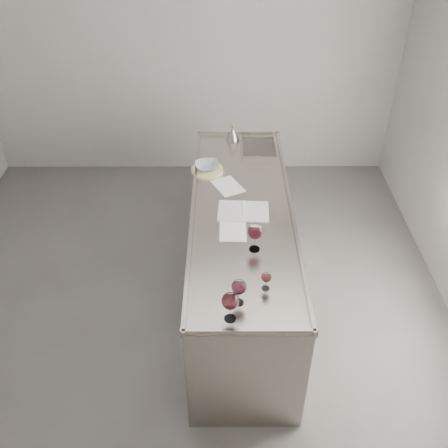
{
  "coord_description": "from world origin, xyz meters",
  "views": [
    {
      "loc": [
        0.36,
        -2.73,
        3.11
      ],
      "look_at": [
        0.36,
        0.01,
        1.02
      ],
      "focal_mm": 40.0,
      "sensor_mm": 36.0,
      "label": 1
    }
  ],
  "objects_px": {
    "wine_glass_middle": "(239,287)",
    "wine_glass_right": "(255,232)",
    "wine_glass_small": "(266,278)",
    "ceramic_bowl": "(207,166)",
    "wine_glass_left": "(230,302)",
    "counter": "(241,256)",
    "wine_funnel": "(233,135)",
    "notebook": "(243,211)"
  },
  "relations": [
    {
      "from": "wine_glass_middle",
      "to": "wine_glass_right",
      "type": "height_order",
      "value": "wine_glass_right"
    },
    {
      "from": "wine_glass_small",
      "to": "ceramic_bowl",
      "type": "xyz_separation_m",
      "value": [
        -0.39,
        1.39,
        -0.05
      ]
    },
    {
      "from": "wine_glass_left",
      "to": "wine_glass_middle",
      "type": "distance_m",
      "value": 0.14
    },
    {
      "from": "counter",
      "to": "wine_glass_right",
      "type": "xyz_separation_m",
      "value": [
        0.07,
        -0.46,
        0.62
      ]
    },
    {
      "from": "wine_funnel",
      "to": "wine_glass_small",
      "type": "bearing_deg",
      "value": -84.96
    },
    {
      "from": "wine_glass_middle",
      "to": "wine_glass_small",
      "type": "relative_size",
      "value": 1.4
    },
    {
      "from": "wine_glass_small",
      "to": "wine_funnel",
      "type": "bearing_deg",
      "value": 95.04
    },
    {
      "from": "wine_glass_left",
      "to": "notebook",
      "type": "distance_m",
      "value": 1.06
    },
    {
      "from": "wine_glass_left",
      "to": "wine_glass_small",
      "type": "bearing_deg",
      "value": 47.87
    },
    {
      "from": "wine_glass_left",
      "to": "wine_funnel",
      "type": "distance_m",
      "value": 2.16
    },
    {
      "from": "ceramic_bowl",
      "to": "wine_funnel",
      "type": "bearing_deg",
      "value": 67.2
    },
    {
      "from": "counter",
      "to": "wine_funnel",
      "type": "distance_m",
      "value": 1.2
    },
    {
      "from": "wine_glass_right",
      "to": "notebook",
      "type": "bearing_deg",
      "value": 98.1
    },
    {
      "from": "notebook",
      "to": "wine_funnel",
      "type": "xyz_separation_m",
      "value": [
        -0.06,
        1.12,
        0.05
      ]
    },
    {
      "from": "wine_glass_right",
      "to": "wine_funnel",
      "type": "relative_size",
      "value": 1.14
    },
    {
      "from": "ceramic_bowl",
      "to": "wine_glass_left",
      "type": "bearing_deg",
      "value": -84.01
    },
    {
      "from": "wine_glass_left",
      "to": "wine_funnel",
      "type": "height_order",
      "value": "wine_glass_left"
    },
    {
      "from": "counter",
      "to": "wine_glass_middle",
      "type": "relative_size",
      "value": 13.59
    },
    {
      "from": "notebook",
      "to": "wine_glass_middle",
      "type": "bearing_deg",
      "value": -90.57
    },
    {
      "from": "counter",
      "to": "ceramic_bowl",
      "type": "bearing_deg",
      "value": 116.63
    },
    {
      "from": "wine_glass_left",
      "to": "wine_funnel",
      "type": "relative_size",
      "value": 1.08
    },
    {
      "from": "wine_glass_middle",
      "to": "notebook",
      "type": "height_order",
      "value": "wine_glass_middle"
    },
    {
      "from": "wine_glass_left",
      "to": "wine_funnel",
      "type": "xyz_separation_m",
      "value": [
        0.05,
        2.16,
        -0.08
      ]
    },
    {
      "from": "wine_glass_small",
      "to": "notebook",
      "type": "bearing_deg",
      "value": 97.81
    },
    {
      "from": "wine_glass_middle",
      "to": "notebook",
      "type": "distance_m",
      "value": 0.93
    },
    {
      "from": "wine_glass_middle",
      "to": "wine_glass_right",
      "type": "bearing_deg",
      "value": 76.33
    },
    {
      "from": "notebook",
      "to": "wine_funnel",
      "type": "bearing_deg",
      "value": 96.15
    },
    {
      "from": "wine_glass_right",
      "to": "wine_glass_small",
      "type": "distance_m",
      "value": 0.38
    },
    {
      "from": "wine_glass_left",
      "to": "ceramic_bowl",
      "type": "distance_m",
      "value": 1.64
    },
    {
      "from": "wine_glass_middle",
      "to": "wine_glass_small",
      "type": "xyz_separation_m",
      "value": [
        0.17,
        0.12,
        -0.04
      ]
    },
    {
      "from": "counter",
      "to": "wine_funnel",
      "type": "relative_size",
      "value": 13.2
    },
    {
      "from": "notebook",
      "to": "ceramic_bowl",
      "type": "xyz_separation_m",
      "value": [
        -0.28,
        0.59,
        0.04
      ]
    },
    {
      "from": "wine_glass_left",
      "to": "wine_funnel",
      "type": "bearing_deg",
      "value": 88.63
    },
    {
      "from": "counter",
      "to": "wine_funnel",
      "type": "height_order",
      "value": "wine_funnel"
    },
    {
      "from": "wine_glass_middle",
      "to": "wine_glass_small",
      "type": "bearing_deg",
      "value": 35.21
    },
    {
      "from": "wine_glass_middle",
      "to": "notebook",
      "type": "xyz_separation_m",
      "value": [
        0.06,
        0.92,
        -0.12
      ]
    },
    {
      "from": "wine_glass_left",
      "to": "counter",
      "type": "bearing_deg",
      "value": 84.51
    },
    {
      "from": "wine_glass_middle",
      "to": "ceramic_bowl",
      "type": "height_order",
      "value": "wine_glass_middle"
    },
    {
      "from": "wine_glass_middle",
      "to": "notebook",
      "type": "relative_size",
      "value": 0.46
    },
    {
      "from": "counter",
      "to": "wine_glass_middle",
      "type": "bearing_deg",
      "value": -93.11
    },
    {
      "from": "wine_glass_right",
      "to": "notebook",
      "type": "height_order",
      "value": "wine_glass_right"
    },
    {
      "from": "wine_glass_left",
      "to": "ceramic_bowl",
      "type": "relative_size",
      "value": 0.99
    }
  ]
}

